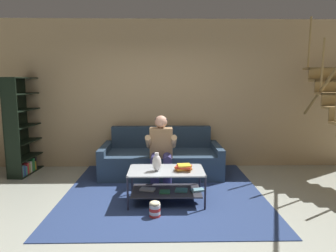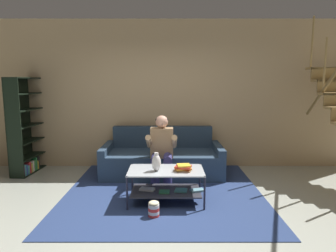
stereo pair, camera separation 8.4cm
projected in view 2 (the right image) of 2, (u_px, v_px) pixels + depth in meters
ground at (150, 219)px, 3.75m from camera, size 16.80×16.80×0.00m
back_partition at (156, 95)px, 5.97m from camera, size 8.40×0.12×2.90m
couch at (162, 159)px, 5.56m from camera, size 2.17×0.97×0.85m
person_seated_center at (161, 147)px, 4.94m from camera, size 0.50×0.58×1.15m
coffee_table at (166, 181)px, 4.25m from camera, size 1.08×0.61×0.48m
area_rug at (164, 188)px, 4.83m from camera, size 3.00×3.27×0.01m
vase at (156, 162)px, 4.16m from camera, size 0.13×0.13×0.26m
book_stack at (183, 168)px, 4.17m from camera, size 0.26×0.22×0.09m
bookshelf at (25, 134)px, 5.64m from camera, size 0.34×0.95×1.79m
popcorn_tub at (153, 209)px, 3.81m from camera, size 0.14×0.14×0.21m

